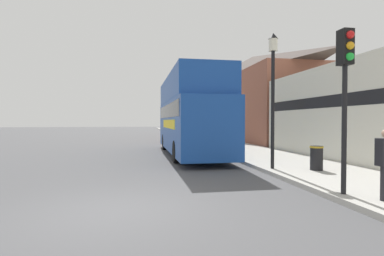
{
  "coord_description": "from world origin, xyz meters",
  "views": [
    {
      "loc": [
        0.54,
        -6.4,
        1.91
      ],
      "look_at": [
        3.25,
        8.75,
        1.55
      ],
      "focal_mm": 28.0,
      "sensor_mm": 36.0,
      "label": 1
    }
  ],
  "objects_px": {
    "tour_bus": "(189,121)",
    "traffic_signal": "(346,74)",
    "litter_bin": "(316,157)",
    "lamp_post_nearest": "(273,76)",
    "parked_car_ahead_of_bus": "(178,134)",
    "lamp_post_second": "(217,102)"
  },
  "relations": [
    {
      "from": "tour_bus",
      "to": "traffic_signal",
      "type": "distance_m",
      "value": 10.52
    },
    {
      "from": "traffic_signal",
      "to": "parked_car_ahead_of_bus",
      "type": "bearing_deg",
      "value": 94.32
    },
    {
      "from": "tour_bus",
      "to": "litter_bin",
      "type": "distance_m",
      "value": 7.84
    },
    {
      "from": "tour_bus",
      "to": "parked_car_ahead_of_bus",
      "type": "height_order",
      "value": "tour_bus"
    },
    {
      "from": "tour_bus",
      "to": "traffic_signal",
      "type": "relative_size",
      "value": 2.72
    },
    {
      "from": "tour_bus",
      "to": "traffic_signal",
      "type": "xyz_separation_m",
      "value": [
        2.06,
        -10.26,
        1.12
      ]
    },
    {
      "from": "tour_bus",
      "to": "lamp_post_nearest",
      "type": "relative_size",
      "value": 2.14
    },
    {
      "from": "parked_car_ahead_of_bus",
      "to": "lamp_post_second",
      "type": "xyz_separation_m",
      "value": [
        1.6,
        -6.99,
        2.43
      ]
    },
    {
      "from": "traffic_signal",
      "to": "lamp_post_nearest",
      "type": "bearing_deg",
      "value": 89.79
    },
    {
      "from": "litter_bin",
      "to": "tour_bus",
      "type": "bearing_deg",
      "value": 116.66
    },
    {
      "from": "traffic_signal",
      "to": "lamp_post_second",
      "type": "bearing_deg",
      "value": 89.39
    },
    {
      "from": "tour_bus",
      "to": "litter_bin",
      "type": "bearing_deg",
      "value": -63.17
    },
    {
      "from": "lamp_post_nearest",
      "to": "litter_bin",
      "type": "bearing_deg",
      "value": -24.32
    },
    {
      "from": "parked_car_ahead_of_bus",
      "to": "litter_bin",
      "type": "distance_m",
      "value": 16.37
    },
    {
      "from": "traffic_signal",
      "to": "litter_bin",
      "type": "relative_size",
      "value": 4.53
    },
    {
      "from": "tour_bus",
      "to": "parked_car_ahead_of_bus",
      "type": "bearing_deg",
      "value": 86.51
    },
    {
      "from": "litter_bin",
      "to": "lamp_post_nearest",
      "type": "bearing_deg",
      "value": 155.68
    },
    {
      "from": "lamp_post_nearest",
      "to": "litter_bin",
      "type": "height_order",
      "value": "lamp_post_nearest"
    },
    {
      "from": "parked_car_ahead_of_bus",
      "to": "lamp_post_nearest",
      "type": "height_order",
      "value": "lamp_post_nearest"
    },
    {
      "from": "parked_car_ahead_of_bus",
      "to": "lamp_post_second",
      "type": "bearing_deg",
      "value": -78.32
    },
    {
      "from": "lamp_post_nearest",
      "to": "lamp_post_second",
      "type": "relative_size",
      "value": 1.16
    },
    {
      "from": "tour_bus",
      "to": "lamp_post_second",
      "type": "relative_size",
      "value": 2.48
    }
  ]
}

